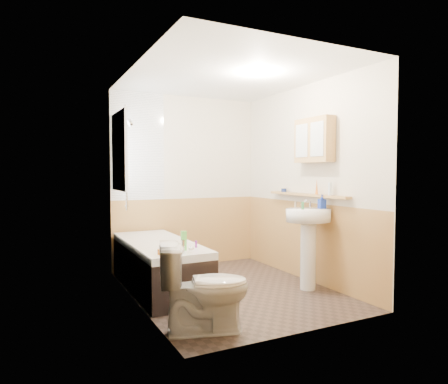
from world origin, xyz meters
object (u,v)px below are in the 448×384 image
(bathtub, at_px, (159,264))
(toilet, at_px, (205,288))
(pine_shelf, at_px, (306,195))
(medicine_cabinet, at_px, (314,140))
(sink, at_px, (308,232))

(bathtub, relative_size, toilet, 2.33)
(pine_shelf, bearing_deg, medicine_cabinet, -99.31)
(bathtub, xyz_separation_m, sink, (1.57, -0.82, 0.39))
(pine_shelf, bearing_deg, toilet, -153.29)
(sink, distance_m, medicine_cabinet, 1.11)
(medicine_cabinet, bearing_deg, sink, -143.11)
(sink, xyz_separation_m, medicine_cabinet, (0.17, 0.13, 1.09))
(toilet, distance_m, sink, 1.74)
(toilet, height_order, medicine_cabinet, medicine_cabinet)
(toilet, relative_size, sink, 0.73)
(bathtub, height_order, pine_shelf, pine_shelf)
(sink, height_order, medicine_cabinet, medicine_cabinet)
(medicine_cabinet, bearing_deg, pine_shelf, 80.69)
(toilet, distance_m, medicine_cabinet, 2.37)
(bathtub, xyz_separation_m, pine_shelf, (1.77, -0.52, 0.81))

